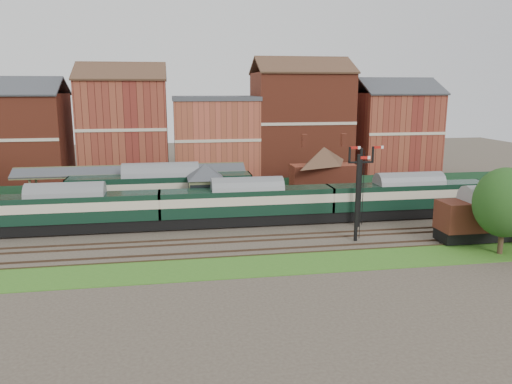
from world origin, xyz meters
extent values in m
plane|color=#473D33|center=(0.00, 0.00, 0.00)|extent=(160.00, 160.00, 0.00)
cube|color=#2D6619|center=(0.00, 16.00, 0.03)|extent=(90.00, 4.50, 0.06)
cube|color=#2D6619|center=(0.00, -12.00, 0.03)|extent=(90.00, 5.00, 0.06)
cube|color=#193823|center=(0.00, 18.00, 0.75)|extent=(90.00, 0.12, 1.50)
cube|color=#2D2D2D|center=(-5.00, 9.75, 0.50)|extent=(55.00, 3.40, 1.00)
cube|color=#627553|center=(-3.00, 3.25, 1.20)|extent=(3.40, 3.20, 2.40)
cube|color=brown|center=(-3.00, 3.25, 3.40)|extent=(3.60, 3.40, 2.00)
pyramid|color=#383A3F|center=(-3.00, 3.25, 5.20)|extent=(5.40, 5.40, 1.60)
cube|color=maroon|center=(5.00, 3.25, 1.10)|extent=(3.00, 2.40, 2.20)
cube|color=#4C3323|center=(5.00, 2.60, 2.55)|extent=(3.20, 1.34, 0.79)
cube|color=#4C3323|center=(5.00, 3.90, 2.55)|extent=(3.20, 1.34, 0.79)
cube|color=brown|center=(12.00, 9.75, 2.75)|extent=(8.00, 3.00, 3.50)
pyramid|color=#4C3323|center=(12.00, 9.75, 5.60)|extent=(8.10, 8.10, 2.20)
cube|color=brown|center=(9.50, 9.75, 6.10)|extent=(0.60, 0.60, 1.60)
cube|color=brown|center=(14.50, 9.75, 6.10)|extent=(0.60, 0.60, 1.60)
cube|color=brown|center=(-22.00, 8.45, 2.70)|extent=(0.22, 0.22, 3.40)
cube|color=brown|center=(0.00, 11.05, 2.70)|extent=(0.22, 0.22, 3.40)
cube|color=#383A3F|center=(-11.00, 8.80, 4.60)|extent=(26.00, 1.99, 0.90)
cube|color=#383A3F|center=(-11.00, 10.70, 4.60)|extent=(26.00, 1.99, 0.90)
cube|color=brown|center=(-11.00, 9.75, 4.98)|extent=(26.00, 0.20, 0.20)
cube|color=black|center=(12.00, -2.50, 4.00)|extent=(0.25, 0.25, 8.00)
cube|color=black|center=(12.00, -2.50, 6.60)|extent=(2.60, 0.18, 0.18)
cube|color=#B2140F|center=(11.35, -2.50, 8.05)|extent=(1.10, 0.08, 0.25)
cube|color=#B2140F|center=(13.75, -2.50, 8.05)|extent=(1.10, 0.08, 0.25)
cube|color=black|center=(10.00, -7.00, 4.00)|extent=(0.25, 0.25, 8.00)
cube|color=#B2140F|center=(10.55, -7.00, 7.70)|extent=(1.10, 0.08, 0.25)
cube|color=brown|center=(-28.00, 25.00, 6.50)|extent=(14.00, 10.00, 13.00)
cube|color=maroon|center=(-13.00, 25.00, 7.50)|extent=(12.00, 10.00, 15.00)
cube|color=#A94B36|center=(0.00, 25.00, 6.00)|extent=(12.00, 10.00, 12.00)
cube|color=brown|center=(13.00, 25.00, 8.00)|extent=(14.00, 10.00, 16.00)
cube|color=maroon|center=(28.00, 25.00, 6.50)|extent=(12.00, 10.00, 13.00)
cube|color=black|center=(-16.54, 0.00, 0.70)|extent=(17.52, 2.45, 1.07)
cube|color=black|center=(-16.54, 0.00, 2.50)|extent=(17.52, 2.73, 2.53)
cube|color=beige|center=(-16.54, 0.00, 2.80)|extent=(17.54, 2.77, 0.88)
cube|color=slate|center=(-16.54, 0.00, 3.91)|extent=(17.52, 2.73, 0.58)
cube|color=black|center=(0.98, 0.00, 0.70)|extent=(17.52, 2.45, 1.07)
cube|color=black|center=(0.98, 0.00, 2.50)|extent=(17.52, 2.73, 2.53)
cube|color=beige|center=(0.98, 0.00, 2.80)|extent=(17.54, 2.77, 0.88)
cube|color=slate|center=(0.98, 0.00, 3.91)|extent=(17.52, 2.73, 0.58)
cube|color=black|center=(18.50, 0.00, 0.70)|extent=(17.52, 2.45, 1.07)
cube|color=black|center=(18.50, 0.00, 2.50)|extent=(17.52, 2.73, 2.53)
cube|color=beige|center=(18.50, 0.00, 2.80)|extent=(17.54, 2.77, 0.88)
cube|color=slate|center=(18.50, 0.00, 3.91)|extent=(17.52, 2.73, 0.58)
cube|color=black|center=(-7.71, 6.50, 0.77)|extent=(20.08, 2.81, 1.23)
cube|color=black|center=(-7.71, 6.50, 2.84)|extent=(20.08, 3.12, 2.90)
cube|color=beige|center=(-7.71, 6.50, 3.19)|extent=(20.10, 3.16, 1.00)
cube|color=slate|center=(-7.71, 6.50, 4.46)|extent=(20.08, 3.12, 0.67)
cube|color=black|center=(20.58, -9.00, 0.66)|extent=(6.66, 2.45, 1.00)
cube|color=#4E2016|center=(20.58, -9.00, 2.49)|extent=(6.66, 2.89, 2.66)
cube|color=gray|center=(20.58, -9.00, 3.96)|extent=(6.66, 2.89, 0.49)
cylinder|color=#382619|center=(20.71, -12.65, 1.73)|extent=(0.44, 0.44, 3.46)
ellipsoid|color=#123F17|center=(20.71, -12.65, 4.50)|extent=(5.09, 5.09, 5.85)
camera|label=1|loc=(-6.37, -48.90, 13.83)|focal=35.00mm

